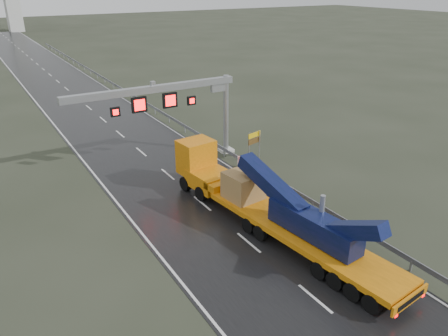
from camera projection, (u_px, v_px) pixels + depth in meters
ground at (290, 278)px, 23.75m from camera, size 400.00×400.00×0.00m
road at (89, 108)px, 55.14m from camera, size 11.00×200.00×0.02m
guardrail at (165, 115)px, 49.92m from camera, size 0.20×140.00×1.40m
sign_gantry at (177, 100)px, 36.64m from camera, size 14.90×1.20×7.42m
heavy_haul_truck at (255, 197)px, 28.71m from camera, size 4.82×19.46×4.53m
exit_sign_pair at (254, 140)px, 38.47m from camera, size 1.53×0.46×2.68m
striped_barrier at (241, 162)px, 37.38m from camera, size 0.71×0.56×1.06m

